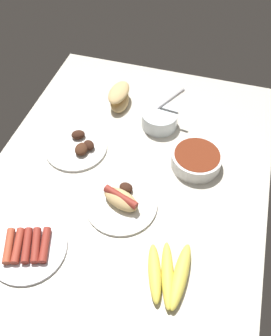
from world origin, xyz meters
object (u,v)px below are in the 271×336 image
(plate_grilled_meat, at_px, (78,147))
(banana_bunch, at_px, (169,274))
(plate_hotdog_assembled, at_px, (121,201))
(bowl_chili, at_px, (196,159))
(bowl_coleslaw, at_px, (160,118))
(bread_stack, at_px, (119,97))
(plate_sausages, at_px, (28,247))

(plate_grilled_meat, relative_size, banana_bunch, 1.10)
(plate_hotdog_assembled, distance_m, bowl_chili, 0.29)
(plate_grilled_meat, height_order, banana_bunch, plate_grilled_meat)
(plate_hotdog_assembled, height_order, banana_bunch, plate_hotdog_assembled)
(banana_bunch, height_order, bowl_chili, bowl_chili)
(bowl_coleslaw, height_order, bread_stack, bowl_coleslaw)
(plate_grilled_meat, relative_size, plate_sausages, 0.98)
(bowl_coleslaw, distance_m, bread_stack, 0.19)
(bowl_coleslaw, relative_size, plate_hotdog_assembled, 0.68)
(banana_bunch, xyz_separation_m, bread_stack, (0.63, 0.34, 0.02))
(plate_grilled_meat, xyz_separation_m, banana_bunch, (-0.36, -0.41, 0.01))
(plate_grilled_meat, distance_m, bread_stack, 0.27)
(banana_bunch, xyz_separation_m, bowl_chili, (0.41, 0.00, 0.01))
(bowl_coleslaw, relative_size, bread_stack, 1.05)
(plate_sausages, bearing_deg, banana_bunch, -85.57)
(plate_hotdog_assembled, distance_m, plate_sausages, 0.30)
(bowl_coleslaw, bearing_deg, banana_bunch, -163.67)
(plate_sausages, relative_size, bread_stack, 1.52)
(plate_sausages, bearing_deg, plate_grilled_meat, 1.39)
(plate_grilled_meat, xyz_separation_m, plate_sausages, (-0.39, -0.01, 0.00))
(bowl_coleslaw, distance_m, plate_hotdog_assembled, 0.37)
(plate_grilled_meat, height_order, bread_stack, bread_stack)
(plate_grilled_meat, height_order, bowl_chili, bowl_chili)
(plate_sausages, bearing_deg, bread_stack, -5.02)
(banana_bunch, relative_size, bread_stack, 1.36)
(bowl_coleslaw, height_order, bowl_chili, bowl_coleslaw)
(bowl_coleslaw, relative_size, plate_sausages, 0.69)
(plate_grilled_meat, distance_m, plate_hotdog_assembled, 0.28)
(bread_stack, bearing_deg, bowl_chili, -123.02)
(bowl_coleslaw, xyz_separation_m, banana_bunch, (-0.55, -0.16, -0.02))
(bowl_coleslaw, height_order, plate_sausages, bowl_coleslaw)
(plate_sausages, xyz_separation_m, bowl_chili, (0.44, -0.40, 0.02))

